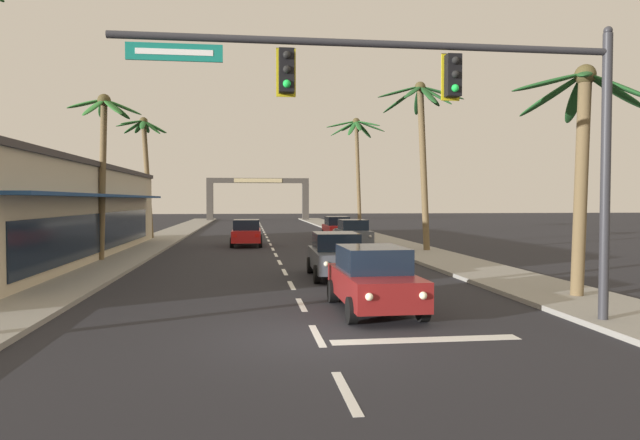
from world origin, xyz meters
name	(u,v)px	position (x,y,z in m)	size (l,w,h in m)	color
ground_plane	(317,336)	(0.00, 0.00, 0.00)	(220.00, 220.00, 0.00)	#232328
sidewalk_right	(409,249)	(7.80, 20.00, 0.07)	(3.20, 110.00, 0.14)	gray
sidewalk_left	(131,252)	(-7.80, 20.00, 0.07)	(3.20, 110.00, 0.14)	gray
lane_markings	(281,251)	(0.40, 20.65, 0.00)	(4.28, 88.64, 0.01)	silver
traffic_signal_mast	(457,105)	(3.15, 0.22, 5.02)	(11.14, 0.41, 6.87)	#2D2D33
sedan_lead_at_stop_bar	(373,278)	(1.79, 2.56, 0.85)	(1.99, 4.47, 1.68)	maroon
sedan_third_in_queue	(336,255)	(1.82, 9.07, 0.85)	(2.02, 4.48, 1.68)	#4C515B
sedan_oncoming_far	(247,233)	(-1.55, 24.19, 0.85)	(2.00, 4.47, 1.68)	red
sedan_parked_nearest_kerb	(353,233)	(5.10, 23.12, 0.85)	(1.96, 4.46, 1.68)	#4C515B
sedan_parked_mid_kerb	(337,228)	(5.18, 29.99, 0.85)	(1.97, 4.46, 1.68)	red
palm_left_second	(104,140)	(-8.06, 15.50, 5.70)	(3.44, 3.15, 7.81)	brown
palm_left_third	(145,152)	(-8.89, 30.91, 6.45)	(3.72, 3.73, 8.96)	brown
palm_right_nearest	(582,135)	(8.11, 3.41, 4.79)	(4.18, 3.80, 6.80)	brown
palm_right_second	(422,130)	(8.06, 18.45, 6.78)	(4.85, 4.41, 9.41)	brown
palm_right_third	(357,145)	(7.35, 33.59, 7.38)	(4.81, 4.69, 9.58)	brown
storefront_strip_left	(21,212)	(-12.01, 16.20, 2.34)	(8.50, 27.77, 4.68)	beige
town_gateway_arch	(258,193)	(0.00, 68.90, 3.94)	(14.37, 0.90, 6.03)	#423D38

